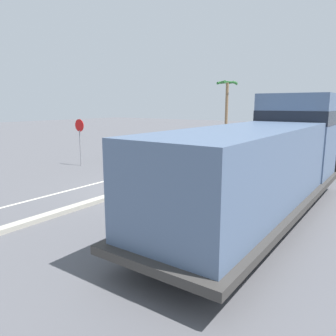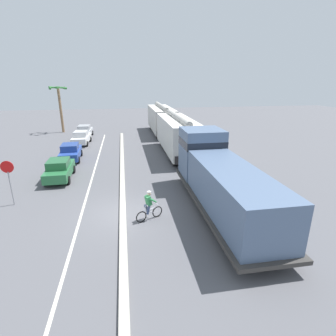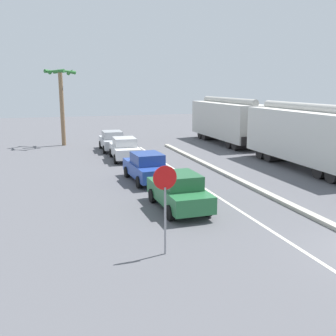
{
  "view_description": "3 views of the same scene",
  "coord_description": "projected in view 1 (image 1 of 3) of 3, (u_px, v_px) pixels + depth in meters",
  "views": [
    {
      "loc": [
        9.36,
        -11.01,
        3.77
      ],
      "look_at": [
        1.33,
        0.33,
        1.06
      ],
      "focal_mm": 35.0,
      "sensor_mm": 36.0,
      "label": 1
    },
    {
      "loc": [
        0.32,
        -14.03,
        7.48
      ],
      "look_at": [
        3.22,
        3.03,
        1.64
      ],
      "focal_mm": 28.0,
      "sensor_mm": 36.0,
      "label": 2
    },
    {
      "loc": [
        -10.17,
        -8.91,
        5.3
      ],
      "look_at": [
        -4.52,
        9.12,
        1.29
      ],
      "focal_mm": 42.0,
      "sensor_mm": 36.0,
      "label": 3
    }
  ],
  "objects": [
    {
      "name": "parked_car_silver",
      "position": [
        240.0,
        132.0,
        35.9
      ],
      "size": [
        1.92,
        4.24,
        1.62
      ],
      "color": "#B7BABF",
      "rests_on": "ground"
    },
    {
      "name": "median_curb",
      "position": [
        204.0,
        167.0,
        19.64
      ],
      "size": [
        0.36,
        36.0,
        0.16
      ],
      "primitive_type": "cube",
      "color": "#B2AD9E",
      "rests_on": "ground"
    },
    {
      "name": "ground_plane",
      "position": [
        140.0,
        189.0,
        14.85
      ],
      "size": [
        120.0,
        120.0,
        0.0
      ],
      "primitive_type": "plane",
      "color": "#56565B"
    },
    {
      "name": "stop_sign",
      "position": [
        80.0,
        133.0,
        20.15
      ],
      "size": [
        0.76,
        0.08,
        2.88
      ],
      "color": "gray",
      "rests_on": "ground"
    },
    {
      "name": "parked_car_green",
      "position": [
        147.0,
        148.0,
        22.69
      ],
      "size": [
        1.88,
        4.22,
        1.62
      ],
      "color": "#286B3D",
      "rests_on": "ground"
    },
    {
      "name": "cyclist",
      "position": [
        152.0,
        179.0,
        13.08
      ],
      "size": [
        1.57,
        0.82,
        1.71
      ],
      "color": "black",
      "rests_on": "ground"
    },
    {
      "name": "palm_tree_near",
      "position": [
        227.0,
        94.0,
        40.53
      ],
      "size": [
        2.69,
        2.77,
        6.74
      ],
      "color": "#846647",
      "rests_on": "ground"
    },
    {
      "name": "parked_car_blue",
      "position": [
        187.0,
        141.0,
        26.98
      ],
      "size": [
        1.98,
        4.27,
        1.62
      ],
      "color": "#28479E",
      "rests_on": "ground"
    },
    {
      "name": "hopper_car_lead",
      "position": [
        331.0,
        131.0,
        20.93
      ],
      "size": [
        2.9,
        10.6,
        4.18
      ],
      "color": "silver",
      "rests_on": "ground"
    },
    {
      "name": "parked_car_white",
      "position": [
        224.0,
        135.0,
        32.35
      ],
      "size": [
        1.99,
        4.28,
        1.62
      ],
      "color": "silver",
      "rests_on": "ground"
    },
    {
      "name": "lane_stripe",
      "position": [
        172.0,
        164.0,
        21.02
      ],
      "size": [
        0.14,
        36.0,
        0.01
      ],
      "primitive_type": "cube",
      "color": "silver",
      "rests_on": "ground"
    },
    {
      "name": "locomotive",
      "position": [
        268.0,
        163.0,
        11.25
      ],
      "size": [
        3.1,
        11.61,
        4.2
      ],
      "color": "slate",
      "rests_on": "ground"
    }
  ]
}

